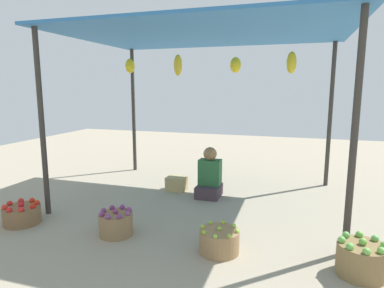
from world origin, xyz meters
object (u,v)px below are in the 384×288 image
Objects in this scene: basket_purple_onions at (116,223)px; wooden_crate_near_vendor at (177,184)px; vendor_person at (210,178)px; basket_green_apples at (361,259)px; basket_red_tomatoes at (22,214)px; basket_limes at (219,241)px.

wooden_crate_near_vendor is at bearing 87.26° from basket_purple_onions.
vendor_person reaches higher than basket_green_apples.
basket_red_tomatoes is at bearing -126.51° from wooden_crate_near_vendor.
vendor_person is 0.64m from wooden_crate_near_vendor.
wooden_crate_near_vendor is at bearing 168.61° from vendor_person.
basket_red_tomatoes reaches higher than basket_limes.
basket_purple_onions is (1.30, 0.07, 0.02)m from basket_red_tomatoes.
basket_red_tomatoes is 1.07× the size of basket_limes.
basket_purple_onions is 1.21× the size of wooden_crate_near_vendor.
basket_purple_onions is at bearing -92.74° from wooden_crate_near_vendor.
vendor_person is at bearing 41.49° from basket_red_tomatoes.
vendor_person reaches higher than basket_red_tomatoes.
basket_limes is at bearing 0.52° from basket_red_tomatoes.
basket_green_apples is at bearing -1.67° from basket_purple_onions.
basket_purple_onions is 1.81m from wooden_crate_near_vendor.
basket_red_tomatoes is 1.38× the size of wooden_crate_near_vendor.
basket_limes reaches higher than wooden_crate_near_vendor.
vendor_person is 1.82m from basket_limes.
basket_red_tomatoes is 1.30m from basket_purple_onions.
basket_limes is at bearing -72.24° from vendor_person.
basket_limes is at bearing -2.08° from basket_purple_onions.
basket_limes is (0.55, -1.73, -0.18)m from vendor_person.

